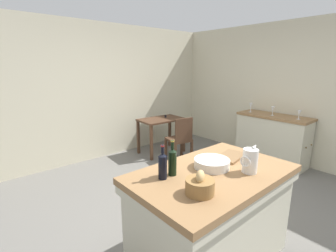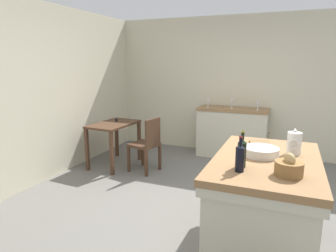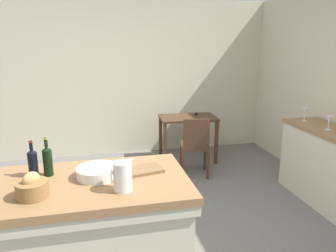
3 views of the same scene
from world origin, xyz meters
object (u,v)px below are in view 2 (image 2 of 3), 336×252
(wash_bowl, at_px, (261,152))
(wine_bottle_dark, at_px, (242,153))
(wine_bottle_amber, at_px, (240,157))
(wine_glass_middle, at_px, (208,101))
(island_table, at_px, (264,201))
(writing_desk, at_px, (114,130))
(pitcher, at_px, (294,143))
(bread_basket, at_px, (289,167))
(wine_glass_far_left, at_px, (258,104))
(cutting_board, at_px, (261,145))
(side_cabinet, at_px, (232,132))
(wine_glass_left, at_px, (232,102))
(wooden_chair, at_px, (147,143))

(wash_bowl, xyz_separation_m, wine_bottle_dark, (-0.37, 0.12, 0.08))
(wine_bottle_amber, height_order, wine_glass_middle, wine_bottle_amber)
(island_table, relative_size, writing_desk, 1.58)
(pitcher, xyz_separation_m, bread_basket, (-0.60, 0.03, -0.04))
(island_table, height_order, wine_glass_middle, wine_glass_middle)
(wine_glass_far_left, bearing_deg, cutting_board, -173.23)
(side_cabinet, relative_size, pitcher, 5.12)
(pitcher, distance_m, cutting_board, 0.37)
(bread_basket, height_order, wine_glass_left, wine_glass_left)
(wine_bottle_amber, bearing_deg, wine_glass_middle, 19.12)
(island_table, relative_size, side_cabinet, 1.14)
(pitcher, relative_size, wine_glass_left, 1.53)
(wooden_chair, xyz_separation_m, pitcher, (-1.21, -2.14, 0.53))
(writing_desk, bearing_deg, wash_bowl, -120.09)
(side_cabinet, height_order, cutting_board, cutting_board)
(wooden_chair, relative_size, pitcher, 3.50)
(side_cabinet, distance_m, wine_glass_left, 0.57)
(wine_glass_middle, bearing_deg, wine_glass_left, -89.33)
(island_table, relative_size, cutting_board, 4.29)
(bread_basket, bearing_deg, writing_desk, 55.60)
(wine_bottle_dark, relative_size, wine_glass_middle, 1.71)
(pitcher, bearing_deg, cutting_board, 61.19)
(bread_basket, relative_size, wine_glass_far_left, 1.36)
(wine_bottle_amber, height_order, wine_glass_left, wine_bottle_amber)
(wine_bottle_dark, xyz_separation_m, wine_glass_middle, (3.02, 1.08, 0.02))
(side_cabinet, distance_m, writing_desk, 2.18)
(pitcher, distance_m, wine_bottle_amber, 0.76)
(writing_desk, relative_size, wooden_chair, 1.05)
(side_cabinet, height_order, wine_glass_left, wine_glass_left)
(wooden_chair, relative_size, cutting_board, 2.58)
(wash_bowl, bearing_deg, wine_glass_far_left, 6.63)
(island_table, bearing_deg, writing_desk, 59.62)
(writing_desk, height_order, wash_bowl, wash_bowl)
(wash_bowl, bearing_deg, cutting_board, 5.72)
(side_cabinet, distance_m, bread_basket, 3.33)
(island_table, relative_size, pitcher, 5.81)
(side_cabinet, height_order, wash_bowl, wash_bowl)
(wine_glass_middle, bearing_deg, wine_bottle_amber, -160.88)
(island_table, bearing_deg, wooden_chair, 53.26)
(cutting_board, distance_m, wine_bottle_dark, 0.73)
(wine_glass_left, bearing_deg, pitcher, -157.30)
(bread_basket, distance_m, wine_glass_left, 3.25)
(island_table, xyz_separation_m, wine_glass_far_left, (2.72, 0.37, 0.54))
(wash_bowl, xyz_separation_m, wine_bottle_amber, (-0.48, 0.12, 0.08))
(island_table, distance_m, wooden_chair, 2.39)
(wine_glass_middle, bearing_deg, wine_glass_far_left, -88.71)
(side_cabinet, xyz_separation_m, wine_bottle_dark, (-3.08, -0.62, 0.56))
(wooden_chair, xyz_separation_m, wash_bowl, (-1.38, -1.86, 0.46))
(wooden_chair, xyz_separation_m, wine_glass_far_left, (1.29, -1.55, 0.55))
(cutting_board, bearing_deg, wine_bottle_amber, 174.08)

